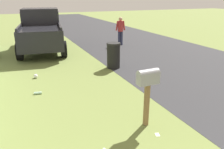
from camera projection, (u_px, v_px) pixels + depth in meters
road_asphalt at (215, 74)px, 8.17m from camera, size 60.00×6.52×0.01m
mailbox at (148, 81)px, 4.65m from camera, size 0.23×0.47×1.29m
pickup_truck at (41, 29)px, 11.50m from camera, size 5.16×2.73×2.09m
trash_bin at (114, 55)px, 8.76m from camera, size 0.54×0.54×1.00m
pedestrian at (120, 29)px, 12.75m from camera, size 0.30×0.56×1.58m
litter_wrapper_near_hydrant at (157, 135)px, 4.62m from camera, size 0.14×0.12×0.01m
litter_bottle_midfield_a at (38, 93)px, 6.51m from camera, size 0.11×0.23×0.07m
litter_bag_by_mailbox at (36, 76)px, 7.78m from camera, size 0.14×0.14×0.14m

